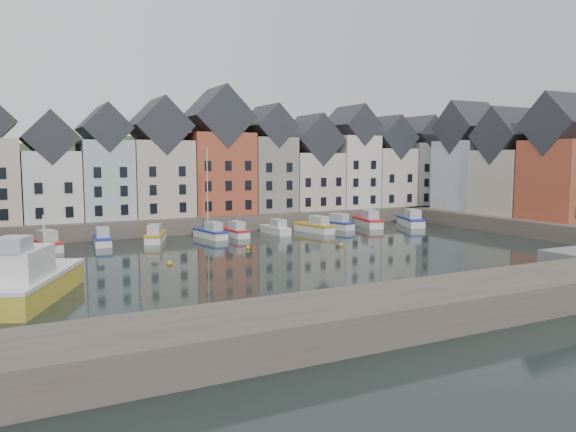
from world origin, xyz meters
TOP-DOWN VIEW (x-y plane):
  - ground at (0.00, 0.00)m, footprint 260.00×260.00m
  - far_quay at (0.00, 30.00)m, footprint 90.00×16.00m
  - right_quay at (37.00, 3.00)m, footprint 14.00×54.00m
  - near_wall at (-10.00, -22.00)m, footprint 50.00×6.00m
  - hillside at (0.02, 56.00)m, footprint 153.60×70.40m
  - far_terrace at (3.21, 28.00)m, footprint 72.37×8.16m
  - right_terrace at (36.00, 8.07)m, footprint 8.30×24.25m
  - mooring_buoys at (-4.00, 5.33)m, footprint 20.50×5.50m
  - boat_a at (-23.51, 17.18)m, footprint 3.40×6.65m
  - boat_b at (-17.46, 18.35)m, footprint 2.48×6.05m
  - boat_c at (-11.57, 17.82)m, footprint 4.00×6.34m
  - boat_d at (-4.72, 17.80)m, footprint 2.72×6.11m
  - boat_e at (-1.67, 17.72)m, footprint 2.30×5.83m
  - boat_f at (4.09, 17.62)m, footprint 1.95×5.73m
  - boat_g at (9.42, 16.71)m, footprint 3.18×6.62m
  - boat_h at (13.82, 18.67)m, footprint 3.43×6.47m
  - boat_i at (19.30, 18.61)m, footprint 3.71×7.31m
  - boat_j at (25.34, 16.40)m, footprint 4.60×7.34m
  - large_vessel at (-25.91, -5.82)m, footprint 7.55×11.81m

SIDE VIEW (x-z plane):
  - hillside at x=0.02m, z-range -49.96..14.04m
  - ground at x=0.00m, z-range 0.00..0.00m
  - mooring_buoys at x=-4.00m, z-range -0.10..0.40m
  - boat_f at x=4.09m, z-range -0.44..1.74m
  - boat_e at x=-1.67m, z-range -0.44..1.74m
  - boat_b at x=-17.46m, z-range -0.46..1.80m
  - boat_c at x=-11.57m, z-range -0.47..1.86m
  - boat_h at x=13.82m, z-range -0.48..1.89m
  - boat_g at x=9.42m, z-range -0.49..1.95m
  - boat_a at x=-23.51m, z-range -0.49..1.95m
  - boat_d at x=-4.72m, z-range -4.90..6.37m
  - boat_i at x=19.30m, z-range -0.54..2.15m
  - boat_j at x=25.34m, z-range -0.55..2.15m
  - far_quay at x=0.00m, z-range 0.00..2.00m
  - right_quay at x=37.00m, z-range 0.00..2.00m
  - near_wall at x=-10.00m, z-range 0.00..2.00m
  - large_vessel at x=-25.91m, z-range -1.59..4.41m
  - far_terrace at x=3.21m, z-range -0.01..17.76m
  - right_terrace at x=36.00m, z-range 0.73..17.10m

